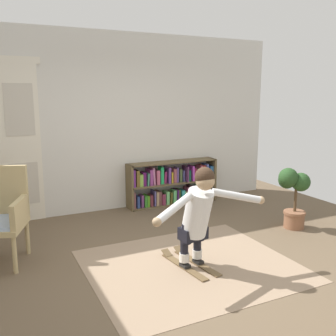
{
  "coord_description": "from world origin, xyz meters",
  "views": [
    {
      "loc": [
        -1.9,
        -3.48,
        1.93
      ],
      "look_at": [
        0.05,
        0.56,
        1.05
      ],
      "focal_mm": 40.95,
      "sensor_mm": 36.0,
      "label": 1
    }
  ],
  "objects_px": {
    "potted_plant": "(293,192)",
    "skis_pair": "(189,263)",
    "bookshelf": "(172,184)",
    "person_skier": "(199,211)"
  },
  "relations": [
    {
      "from": "potted_plant",
      "to": "skis_pair",
      "type": "bearing_deg",
      "value": -166.9
    },
    {
      "from": "bookshelf",
      "to": "potted_plant",
      "type": "height_order",
      "value": "potted_plant"
    },
    {
      "from": "potted_plant",
      "to": "skis_pair",
      "type": "xyz_separation_m",
      "value": [
        -1.95,
        -0.45,
        -0.51
      ]
    },
    {
      "from": "potted_plant",
      "to": "person_skier",
      "type": "height_order",
      "value": "person_skier"
    },
    {
      "from": "potted_plant",
      "to": "skis_pair",
      "type": "relative_size",
      "value": 1.05
    },
    {
      "from": "bookshelf",
      "to": "potted_plant",
      "type": "xyz_separation_m",
      "value": [
        1.03,
        -1.85,
        0.18
      ]
    },
    {
      "from": "potted_plant",
      "to": "person_skier",
      "type": "bearing_deg",
      "value": -162.4
    },
    {
      "from": "person_skier",
      "to": "skis_pair",
      "type": "bearing_deg",
      "value": 97.24
    },
    {
      "from": "potted_plant",
      "to": "person_skier",
      "type": "relative_size",
      "value": 0.61
    },
    {
      "from": "skis_pair",
      "to": "bookshelf",
      "type": "bearing_deg",
      "value": 68.17
    }
  ]
}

